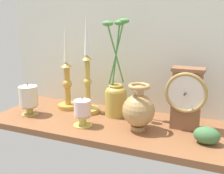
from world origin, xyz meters
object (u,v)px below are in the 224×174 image
candlestick_tall_center (88,83)px  brass_vase_jar (116,94)px  brass_vase_bulbous (139,109)px  pillar_candle_near_clock (29,98)px  candlestick_tall_left (67,83)px  mantel_clock (186,97)px  pillar_candle_front (82,112)px

candlestick_tall_center → brass_vase_jar: candlestick_tall_center is taller
brass_vase_bulbous → pillar_candle_near_clock: bearing=-177.4°
candlestick_tall_left → candlestick_tall_center: 11.12cm
candlestick_tall_center → candlestick_tall_left: bearing=172.3°
mantel_clock → brass_vase_bulbous: bearing=-153.2°
candlestick_tall_center → brass_vase_jar: 13.02cm
pillar_candle_near_clock → mantel_clock: bearing=9.0°
brass_vase_jar → pillar_candle_front: brass_vase_jar is taller
mantel_clock → pillar_candle_front: size_ratio=2.02×
candlestick_tall_left → pillar_candle_near_clock: size_ratio=2.82×
pillar_candle_front → brass_vase_jar: bearing=63.3°
mantel_clock → pillar_candle_front: mantel_clock is taller
candlestick_tall_center → pillar_candle_front: 16.49cm
mantel_clock → brass_vase_jar: bearing=174.0°
brass_vase_jar → mantel_clock: bearing=-6.0°
candlestick_tall_center → brass_vase_jar: (12.38, 0.99, -3.92)cm
mantel_clock → candlestick_tall_left: (-51.42, 3.45, -0.52)cm
brass_vase_jar → pillar_candle_near_clock: (-33.83, -12.72, -2.03)cm
mantel_clock → candlestick_tall_left: bearing=176.2°
mantel_clock → pillar_candle_front: (-35.58, -11.88, -6.43)cm
mantel_clock → pillar_candle_near_clock: (-61.96, -9.76, -4.92)cm
candlestick_tall_left → pillar_candle_front: (15.84, -15.34, -5.90)cm
candlestick_tall_center → pillar_candle_front: size_ratio=3.73×
pillar_candle_front → brass_vase_bulbous: bearing=11.7°
candlestick_tall_left → brass_vase_jar: 23.42cm
candlestick_tall_left → pillar_candle_near_clock: 17.46cm
brass_vase_bulbous → mantel_clock: bearing=26.8°
pillar_candle_near_clock → candlestick_tall_left: bearing=51.4°
pillar_candle_front → pillar_candle_near_clock: pillar_candle_near_clock is taller
brass_vase_jar → candlestick_tall_center: bearing=-175.4°
candlestick_tall_left → candlestick_tall_center: (10.91, -1.48, 1.56)cm
brass_vase_bulbous → pillar_candle_front: brass_vase_bulbous is taller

